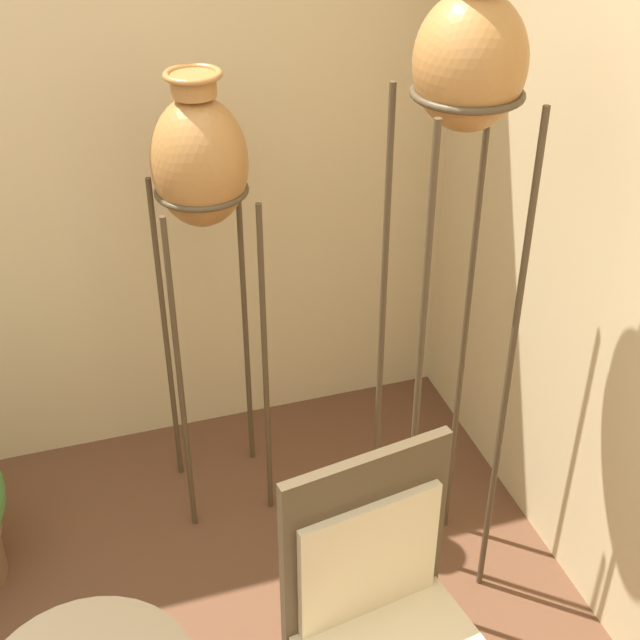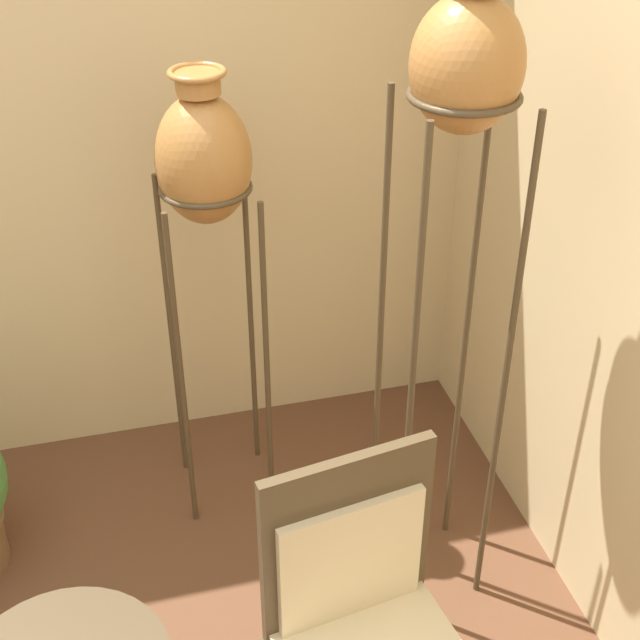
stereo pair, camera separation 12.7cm
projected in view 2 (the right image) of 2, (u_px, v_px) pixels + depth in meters
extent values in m
cylinder|color=#473823|center=(410.00, 407.00, 2.56)|extent=(0.02, 0.02, 1.71)
cylinder|color=#473823|center=(503.00, 391.00, 2.62)|extent=(0.02, 0.02, 1.71)
cylinder|color=#473823|center=(380.00, 351.00, 2.79)|extent=(0.02, 0.02, 1.71)
cylinder|color=#473823|center=(466.00, 338.00, 2.85)|extent=(0.02, 0.02, 1.71)
torus|color=#473823|center=(464.00, 96.00, 2.24)|extent=(0.30, 0.30, 0.02)
ellipsoid|color=#A87038|center=(467.00, 64.00, 2.20)|extent=(0.29, 0.29, 0.35)
cylinder|color=#473823|center=(182.00, 383.00, 3.02)|extent=(0.02, 0.02, 1.27)
cylinder|color=#473823|center=(267.00, 370.00, 3.08)|extent=(0.02, 0.02, 1.27)
cylinder|color=#473823|center=(172.00, 336.00, 3.26)|extent=(0.02, 0.02, 1.27)
cylinder|color=#473823|center=(251.00, 325.00, 3.32)|extent=(0.02, 0.02, 1.27)
torus|color=#473823|center=(206.00, 188.00, 2.83)|extent=(0.30, 0.30, 0.02)
ellipsoid|color=#A87038|center=(204.00, 160.00, 2.78)|extent=(0.30, 0.30, 0.42)
cylinder|color=#A87038|center=(198.00, 83.00, 2.64)|extent=(0.14, 0.14, 0.07)
torus|color=#A87038|center=(197.00, 72.00, 2.63)|extent=(0.18, 0.18, 0.02)
cube|color=#473823|center=(347.00, 541.00, 2.20)|extent=(0.45, 0.10, 0.54)
cube|color=beige|center=(351.00, 564.00, 2.21)|extent=(0.38, 0.08, 0.38)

